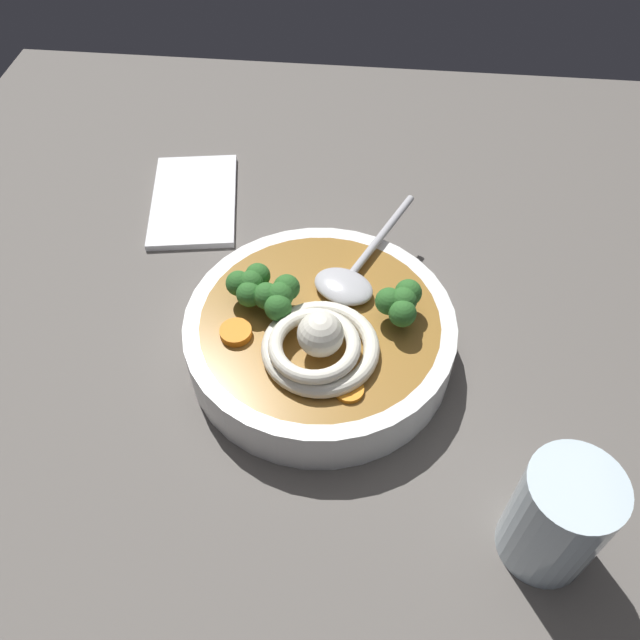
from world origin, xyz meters
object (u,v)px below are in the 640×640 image
object	(u,v)px
soup_bowl	(320,336)
soup_spoon	(351,275)
drinking_glass	(558,517)
folded_napkin	(194,200)
noodle_pile	(319,344)

from	to	relation	value
soup_bowl	soup_spoon	xyz separation A→B (cm)	(-5.36, 2.49, 3.26)
soup_bowl	drinking_glass	world-z (taller)	drinking_glass
drinking_glass	folded_napkin	distance (cm)	54.19
drinking_glass	soup_spoon	bearing A→B (deg)	-143.17
folded_napkin	noodle_pile	bearing A→B (deg)	35.32
soup_bowl	folded_napkin	bearing A→B (deg)	-140.44
noodle_pile	soup_spoon	size ratio (longest dim) A/B	0.69
noodle_pile	soup_spoon	distance (cm)	9.62
drinking_glass	folded_napkin	bearing A→B (deg)	-136.22
soup_bowl	soup_spoon	bearing A→B (deg)	155.13
noodle_pile	drinking_glass	bearing A→B (deg)	54.99
noodle_pile	drinking_glass	distance (cm)	23.62
soup_bowl	drinking_glass	distance (cm)	26.45
soup_bowl	folded_napkin	xyz separation A→B (cm)	(-21.44, -17.72, -2.23)
soup_bowl	soup_spoon	size ratio (longest dim) A/B	1.52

